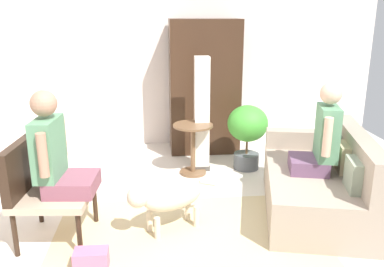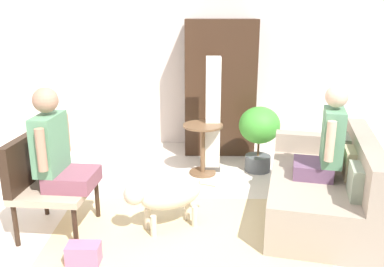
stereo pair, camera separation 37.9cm
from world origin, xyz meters
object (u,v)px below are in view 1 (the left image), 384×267
column_lamp (202,115)px  handbag (91,260)px  person_on_couch (322,137)px  potted_plant (247,129)px  dog (168,197)px  round_end_table (193,144)px  couch (320,183)px  person_on_armchair (56,153)px  armoire_cabinet (204,87)px  armchair (40,184)px

column_lamp → handbag: bearing=-118.1°
person_on_couch → potted_plant: bearing=109.3°
handbag → dog: bearing=41.7°
round_end_table → dog: round_end_table is taller
couch → potted_plant: (-0.48, 1.24, 0.23)m
handbag → person_on_couch: bearing=20.4°
round_end_table → column_lamp: (0.13, 0.15, 0.33)m
person_on_armchair → armoire_cabinet: 2.83m
armchair → round_end_table: (1.48, 1.40, -0.14)m
round_end_table → handbag: bearing=-117.1°
round_end_table → column_lamp: column_lamp is taller
potted_plant → armchair: bearing=-145.3°
armchair → column_lamp: (1.61, 1.55, 0.19)m
dog → armoire_cabinet: 2.46m
couch → column_lamp: size_ratio=1.24×
round_end_table → couch: bearing=-43.2°
handbag → couch: bearing=20.6°
couch → person_on_armchair: bearing=-173.3°
column_lamp → person_on_couch: bearing=-51.5°
person_on_armchair → dog: (0.96, 0.04, -0.47)m
potted_plant → handbag: potted_plant is taller
armchair → potted_plant: bearing=34.7°
potted_plant → handbag: (-1.70, -2.06, -0.44)m
couch → round_end_table: size_ratio=2.79×
dog → person_on_couch: bearing=8.8°
person_on_armchair → person_on_couch: bearing=6.3°
person_on_armchair → armoire_cabinet: (1.57, 2.35, 0.13)m
person_on_armchair → handbag: (0.32, -0.53, -0.72)m
potted_plant → armoire_cabinet: armoire_cabinet is taller
column_lamp → armoire_cabinet: (0.13, 0.78, 0.22)m
person_on_armchair → handbag: person_on_armchair is taller
person_on_couch → column_lamp: size_ratio=0.62×
person_on_couch → column_lamp: 1.65m
dog → handbag: 0.88m
person_on_couch → dog: size_ratio=1.06×
round_end_table → armchair: bearing=-136.6°
couch → handbag: size_ratio=6.70×
person_on_couch → dog: (-1.51, -0.23, -0.46)m
round_end_table → person_on_armchair: bearing=-132.9°
round_end_table → person_on_couch: bearing=-44.8°
potted_plant → handbag: size_ratio=3.13×
person_on_armchair → potted_plant: person_on_armchair is taller
handbag → potted_plant: bearing=50.4°
armchair → person_on_couch: (2.63, 0.26, 0.27)m
person_on_couch → handbag: person_on_couch is taller
couch → armchair: bearing=-174.0°
armchair → dog: 1.14m
person_on_couch → handbag: 2.40m
potted_plant → column_lamp: bearing=176.8°
person_on_armchair → round_end_table: 1.98m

